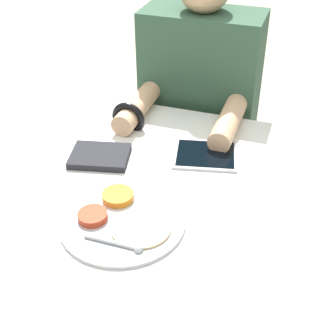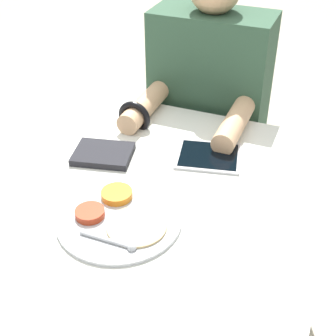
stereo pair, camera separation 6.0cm
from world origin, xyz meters
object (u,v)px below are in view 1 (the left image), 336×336
object	(u,v)px
tablet_device	(205,155)
thali_tray	(122,219)
red_notebook	(100,157)
person_diner	(197,140)

from	to	relation	value
tablet_device	thali_tray	bearing A→B (deg)	-109.37
thali_tray	red_notebook	distance (m)	0.28
red_notebook	tablet_device	bearing A→B (deg)	21.21
thali_tray	tablet_device	bearing A→B (deg)	70.63
thali_tray	red_notebook	bearing A→B (deg)	125.87
thali_tray	person_diner	xyz separation A→B (m)	(-0.00, 0.72, -0.21)
red_notebook	person_diner	distance (m)	0.56
thali_tray	person_diner	world-z (taller)	person_diner
red_notebook	tablet_device	xyz separation A→B (m)	(0.29, 0.11, -0.00)
tablet_device	person_diner	bearing A→B (deg)	107.77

